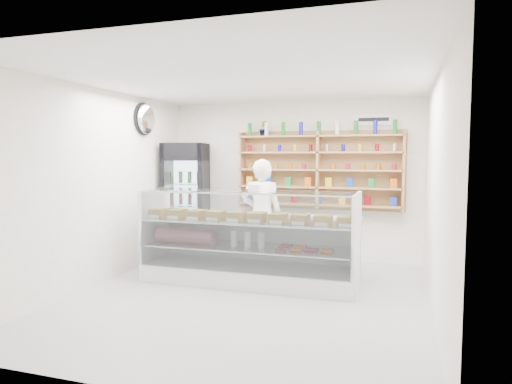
% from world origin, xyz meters
% --- Properties ---
extents(room, '(5.00, 5.00, 5.00)m').
position_xyz_m(room, '(0.00, 0.00, 1.40)').
color(room, '#B5B5BB').
rests_on(room, ground).
extents(display_counter, '(3.10, 0.93, 1.35)m').
position_xyz_m(display_counter, '(-0.21, 0.69, 0.37)').
color(display_counter, white).
rests_on(display_counter, floor).
extents(shop_worker, '(0.70, 0.51, 1.80)m').
position_xyz_m(shop_worker, '(-0.23, 1.38, 0.90)').
color(shop_worker, white).
rests_on(shop_worker, floor).
extents(drinks_cooler, '(0.88, 0.87, 2.07)m').
position_xyz_m(drinks_cooler, '(-1.85, 1.97, 1.04)').
color(drinks_cooler, black).
rests_on(drinks_cooler, floor).
extents(wall_shelving, '(2.84, 0.28, 1.33)m').
position_xyz_m(wall_shelving, '(0.50, 2.34, 1.59)').
color(wall_shelving, '#A36D4D').
rests_on(wall_shelving, back_wall).
extents(potted_plant, '(0.18, 0.16, 0.27)m').
position_xyz_m(potted_plant, '(-0.50, 2.34, 2.33)').
color(potted_plant, '#1E6626').
rests_on(potted_plant, wall_shelving).
extents(security_mirror, '(0.15, 0.50, 0.50)m').
position_xyz_m(security_mirror, '(-2.17, 1.20, 2.45)').
color(security_mirror, silver).
rests_on(security_mirror, left_wall).
extents(wall_sign, '(0.62, 0.03, 0.20)m').
position_xyz_m(wall_sign, '(1.40, 2.47, 2.45)').
color(wall_sign, white).
rests_on(wall_sign, back_wall).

